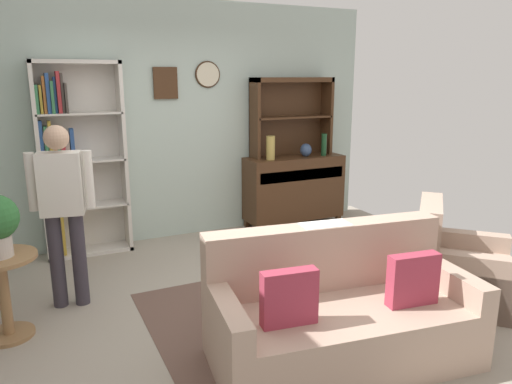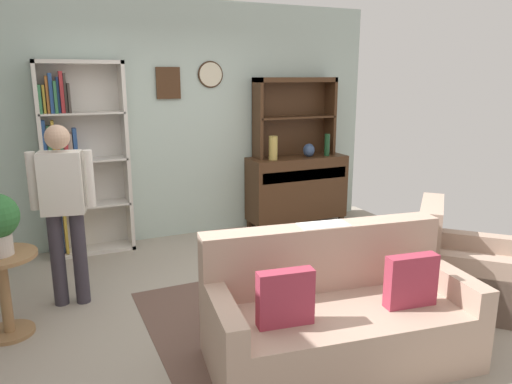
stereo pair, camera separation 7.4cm
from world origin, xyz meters
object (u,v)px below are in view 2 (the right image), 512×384
Objects in this scene: sideboard_hutch at (294,106)px; couch_floral at (337,317)px; vase_round at (309,150)px; armchair_floral at (458,271)px; bookshelf at (77,159)px; bottle_wine at (327,145)px; person_reading at (64,203)px; coffee_table at (280,273)px; vase_tall at (273,148)px; plant_stand at (4,286)px; book_stack at (268,265)px; sideboard at (297,187)px.

sideboard_hutch reaches higher than couch_floral.
vase_round reaches higher than armchair_floral.
bookshelf reaches higher than armchair_floral.
person_reading is at bearing -161.46° from bottle_wine.
sideboard_hutch is at bearing 0.53° from bookshelf.
bottle_wine is 2.73m from coffee_table.
vase_round is at bearing 1.49° from vase_tall.
coffee_table is (-0.93, -2.02, -0.71)m from vase_tall.
plant_stand is at bearing -158.79° from bottle_wine.
bottle_wine is (0.39, -0.20, -0.50)m from sideboard_hutch.
coffee_table is at bearing -58.15° from bookshelf.
couch_floral is (-1.26, -2.96, -1.25)m from sideboard_hutch.
couch_floral is at bearing -116.52° from vase_round.
person_reading is (-3.28, -1.10, -0.16)m from bottle_wine.
armchair_floral is 1.57m from coffee_table.
book_stack is at bearing -15.96° from plant_stand.
bookshelf reaches higher than book_stack.
person_reading reaches higher than bottle_wine.
sideboard_hutch reaches higher than bottle_wine.
bookshelf is at bearing 178.20° from sideboard.
couch_floral is 1.22× the size of person_reading.
vase_round is 0.26× the size of plant_stand.
vase_round is 3.23m from person_reading.
sideboard reaches higher than coffee_table.
plant_stand is (-3.77, -1.46, -0.66)m from bottle_wine.
sideboard is 3.12m from couch_floral.
armchair_floral is 3.70m from plant_stand.
bookshelf is at bearing 137.14° from armchair_floral.
book_stack is (-1.43, -2.11, -0.06)m from sideboard.
bookshelf is 3.21× the size of plant_stand.
vase_tall is (-0.39, -0.08, 0.56)m from sideboard.
bookshelf is 1.30m from person_reading.
vase_round is at bearing -53.52° from sideboard_hutch.
person_reading reaches higher than vase_tall.
sideboard_hutch is 3.94m from plant_stand.
bookshelf is 1.94× the size of armchair_floral.
bottle_wine is at bearing -3.24° from bookshelf.
bottle_wine is 1.40× the size of book_stack.
couch_floral is at bearing -45.49° from person_reading.
book_stack is (1.24, -2.19, -0.62)m from bookshelf.
bookshelf is 2.62× the size of coffee_table.
sideboard_hutch is (0.00, 0.11, 1.05)m from sideboard.
vase_round is at bearing 91.16° from armchair_floral.
plant_stand is (-2.12, 1.30, 0.09)m from couch_floral.
bottle_wine is at bearing 21.21° from plant_stand.
couch_floral is (-0.87, -2.77, -0.76)m from vase_tall.
bookshelf is 10.25× the size of book_stack.
vase_tall reaches higher than bottle_wine.
bookshelf is at bearing 80.17° from person_reading.
plant_stand is at bearing -143.26° from person_reading.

